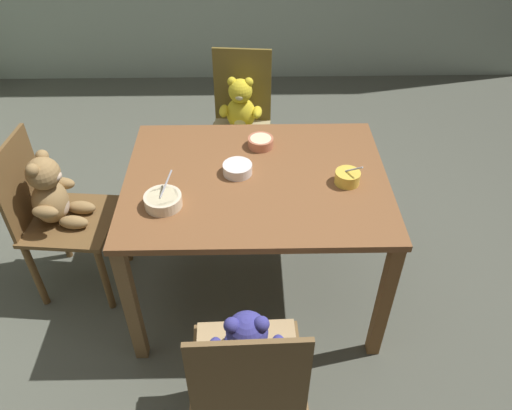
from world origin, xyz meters
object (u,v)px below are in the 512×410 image
teddy_chair_near_front (248,365)px  porridge_bowl_yellow_near_right (347,177)px  dining_table (256,193)px  porridge_bowl_cream_near_left (163,200)px  porridge_bowl_white_center (237,169)px  porridge_bowl_terracotta_far_center (261,142)px  teddy_chair_near_left (54,203)px  teddy_chair_far_center (241,121)px

teddy_chair_near_front → porridge_bowl_yellow_near_right: 0.92m
dining_table → porridge_bowl_cream_near_left: (-0.39, -0.19, 0.12)m
porridge_bowl_cream_near_left → dining_table: bearing=25.9°
teddy_chair_near_front → porridge_bowl_cream_near_left: 0.76m
porridge_bowl_cream_near_left → porridge_bowl_yellow_near_right: porridge_bowl_cream_near_left is taller
porridge_bowl_white_center → porridge_bowl_cream_near_left: porridge_bowl_cream_near_left is taller
porridge_bowl_terracotta_far_center → porridge_bowl_cream_near_left: (-0.42, -0.44, 0.00)m
teddy_chair_near_left → porridge_bowl_cream_near_left: size_ratio=5.44×
teddy_chair_far_center → dining_table: bearing=10.9°
porridge_bowl_white_center → teddy_chair_far_center: bearing=89.5°
dining_table → porridge_bowl_yellow_near_right: porridge_bowl_yellow_near_right is taller
dining_table → porridge_bowl_cream_near_left: bearing=-154.1°
teddy_chair_far_center → porridge_bowl_terracotta_far_center: teddy_chair_far_center is taller
teddy_chair_far_center → porridge_bowl_yellow_near_right: 1.02m
porridge_bowl_terracotta_far_center → porridge_bowl_yellow_near_right: bearing=-38.5°
teddy_chair_far_center → porridge_bowl_terracotta_far_center: bearing=15.8°
dining_table → porridge_bowl_terracotta_far_center: 0.28m
teddy_chair_near_left → porridge_bowl_terracotta_far_center: 1.04m
teddy_chair_far_center → teddy_chair_near_left: bearing=-44.3°
teddy_chair_near_front → porridge_bowl_yellow_near_right: bearing=-31.6°
teddy_chair_far_center → porridge_bowl_yellow_near_right: bearing=34.4°
porridge_bowl_white_center → porridge_bowl_terracotta_far_center: size_ratio=1.07×
teddy_chair_near_front → porridge_bowl_white_center: teddy_chair_near_front is taller
porridge_bowl_white_center → porridge_bowl_yellow_near_right: size_ratio=1.18×
dining_table → teddy_chair_far_center: size_ratio=1.26×
teddy_chair_near_front → teddy_chair_far_center: size_ratio=0.95×
dining_table → teddy_chair_near_left: teddy_chair_near_left is taller
teddy_chair_far_center → porridge_bowl_yellow_near_right: size_ratio=8.33×
teddy_chair_near_left → teddy_chair_near_front: bearing=-38.6°
teddy_chair_near_front → teddy_chair_far_center: bearing=-0.6°
teddy_chair_near_left → porridge_bowl_cream_near_left: 0.67m
teddy_chair_near_left → porridge_bowl_yellow_near_right: 1.40m
teddy_chair_near_front → teddy_chair_far_center: (-0.03, 1.64, 0.00)m
teddy_chair_near_front → porridge_bowl_yellow_near_right: size_ratio=7.92×
porridge_bowl_terracotta_far_center → porridge_bowl_yellow_near_right: size_ratio=1.10×
teddy_chair_near_left → porridge_bowl_terracotta_far_center: teddy_chair_near_left is taller
teddy_chair_near_left → porridge_bowl_white_center: bearing=3.0°
porridge_bowl_terracotta_far_center → porridge_bowl_yellow_near_right: porridge_bowl_yellow_near_right is taller
porridge_bowl_white_center → porridge_bowl_cream_near_left: 0.38m
teddy_chair_near_front → porridge_bowl_white_center: (-0.04, 0.85, 0.22)m
teddy_chair_near_front → porridge_bowl_cream_near_left: teddy_chair_near_front is taller
porridge_bowl_yellow_near_right → teddy_chair_near_left: bearing=175.2°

